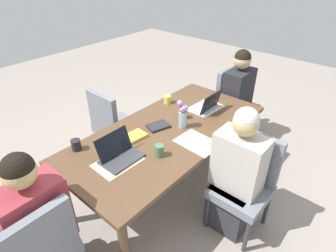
# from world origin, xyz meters

# --- Properties ---
(ground_plane) EXTENTS (10.00, 10.00, 0.00)m
(ground_plane) POSITION_xyz_m (0.00, 0.00, 0.00)
(ground_plane) COLOR gray
(dining_table) EXTENTS (2.02, 0.96, 0.72)m
(dining_table) POSITION_xyz_m (0.00, 0.00, 0.65)
(dining_table) COLOR brown
(dining_table) RESTS_ON ground_plane
(chair_head_left_left_near) EXTENTS (0.44, 0.44, 0.90)m
(chair_head_left_left_near) POSITION_xyz_m (-1.32, -0.04, 0.50)
(chair_head_left_left_near) COLOR slate
(chair_head_left_left_near) RESTS_ON ground_plane
(person_head_left_left_near) EXTENTS (0.40, 0.36, 1.19)m
(person_head_left_left_near) POSITION_xyz_m (-1.26, 0.03, 0.53)
(person_head_left_left_near) COLOR #2D2D33
(person_head_left_left_near) RESTS_ON ground_plane
(chair_far_left_mid) EXTENTS (0.44, 0.44, 0.90)m
(chair_far_left_mid) POSITION_xyz_m (-0.12, 0.77, 0.50)
(chair_far_left_mid) COLOR slate
(chair_far_left_mid) RESTS_ON ground_plane
(person_far_left_mid) EXTENTS (0.36, 0.40, 1.19)m
(person_far_left_mid) POSITION_xyz_m (-0.05, 0.71, 0.53)
(person_far_left_mid) COLOR #2D2D33
(person_far_left_mid) RESTS_ON ground_plane
(chair_head_right_left_far) EXTENTS (0.44, 0.44, 0.90)m
(chair_head_right_left_far) POSITION_xyz_m (1.34, 0.06, 0.50)
(chair_head_right_left_far) COLOR slate
(chair_head_right_left_far) RESTS_ON ground_plane
(person_head_right_left_far) EXTENTS (0.40, 0.36, 1.19)m
(person_head_right_left_far) POSITION_xyz_m (1.28, -0.01, 0.53)
(person_head_right_left_far) COLOR #2D2D33
(person_head_right_left_far) RESTS_ON ground_plane
(chair_near_right_near) EXTENTS (0.44, 0.44, 0.90)m
(chair_near_right_near) POSITION_xyz_m (0.04, -0.78, 0.50)
(chair_near_right_near) COLOR slate
(chair_near_right_near) RESTS_ON ground_plane
(flower_vase) EXTENTS (0.09, 0.09, 0.28)m
(flower_vase) POSITION_xyz_m (-0.14, 0.06, 0.86)
(flower_vase) COLOR #8EA8B7
(flower_vase) RESTS_ON dining_table
(placemat_head_left_left_near) EXTENTS (0.38, 0.29, 0.00)m
(placemat_head_left_left_near) POSITION_xyz_m (-0.59, 0.01, 0.72)
(placemat_head_left_left_near) COLOR beige
(placemat_head_left_left_near) RESTS_ON dining_table
(placemat_far_left_mid) EXTENTS (0.28, 0.37, 0.00)m
(placemat_far_left_mid) POSITION_xyz_m (-0.02, 0.32, 0.72)
(placemat_far_left_mid) COLOR beige
(placemat_far_left_mid) RESTS_ON dining_table
(placemat_head_right_left_far) EXTENTS (0.37, 0.27, 0.00)m
(placemat_head_right_left_far) POSITION_xyz_m (0.60, -0.00, 0.72)
(placemat_head_right_left_far) COLOR beige
(placemat_head_right_left_far) RESTS_ON dining_table
(laptop_head_left_left_near) EXTENTS (0.32, 0.22, 0.21)m
(laptop_head_left_left_near) POSITION_xyz_m (-0.56, 0.04, 0.77)
(laptop_head_left_left_near) COLOR silver
(laptop_head_left_left_near) RESTS_ON dining_table
(laptop_head_right_left_far) EXTENTS (0.32, 0.22, 0.21)m
(laptop_head_right_left_far) POSITION_xyz_m (0.56, -0.03, 0.76)
(laptop_head_right_left_far) COLOR #38383D
(laptop_head_right_left_far) RESTS_ON dining_table
(coffee_mug_near_left) EXTENTS (0.07, 0.07, 0.10)m
(coffee_mug_near_left) POSITION_xyz_m (0.33, 0.19, 0.77)
(coffee_mug_near_left) COLOR #47704C
(coffee_mug_near_left) RESTS_ON dining_table
(coffee_mug_near_right) EXTENTS (0.07, 0.07, 0.09)m
(coffee_mug_near_right) POSITION_xyz_m (-0.27, -0.04, 0.77)
(coffee_mug_near_right) COLOR #47704C
(coffee_mug_near_right) RESTS_ON dining_table
(coffee_mug_centre_left) EXTENTS (0.08, 0.08, 0.09)m
(coffee_mug_centre_left) POSITION_xyz_m (0.72, -0.39, 0.77)
(coffee_mug_centre_left) COLOR #232328
(coffee_mug_centre_left) RESTS_ON dining_table
(coffee_mug_centre_right) EXTENTS (0.08, 0.08, 0.09)m
(coffee_mug_centre_right) POSITION_xyz_m (-0.41, -0.36, 0.76)
(coffee_mug_centre_right) COLOR #DBC64C
(coffee_mug_centre_right) RESTS_ON dining_table
(book_red_cover) EXTENTS (0.23, 0.20, 0.02)m
(book_red_cover) POSITION_xyz_m (0.01, -0.11, 0.73)
(book_red_cover) COLOR #28282D
(book_red_cover) RESTS_ON dining_table
(book_blue_cover) EXTENTS (0.21, 0.16, 0.02)m
(book_blue_cover) POSITION_xyz_m (0.28, -0.15, 0.73)
(book_blue_cover) COLOR gold
(book_blue_cover) RESTS_ON dining_table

